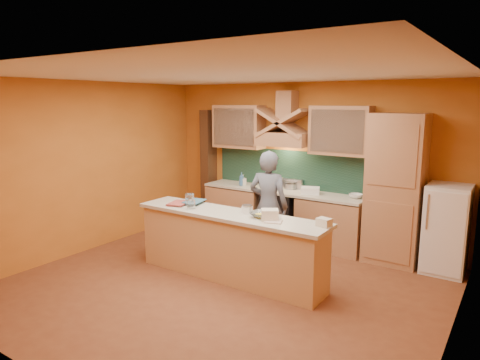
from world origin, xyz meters
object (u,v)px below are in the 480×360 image
Objects in this scene: stove at (281,215)px; fridge at (446,229)px; person at (268,206)px; mixing_bowl at (261,215)px; kitchen_scale at (247,210)px.

fridge is (2.70, 0.00, 0.20)m from stove.
person is 5.95× the size of mixing_bowl.
person is 0.83m from kitchen_scale.
mixing_bowl is at bearing 105.96° from person.
stove is 0.69× the size of fridge.
mixing_bowl is at bearing -69.68° from stove.
fridge is 2.92m from kitchen_scale.
stove is 2.71m from fridge.
stove is 7.63× the size of kitchen_scale.
mixing_bowl is at bearing -22.00° from kitchen_scale.
kitchen_scale reaches higher than mixing_bowl.
mixing_bowl is (0.39, -0.87, 0.11)m from person.
stove is 1.91m from kitchen_scale.
fridge is 0.75× the size of person.
mixing_bowl is at bearing -137.48° from fridge.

